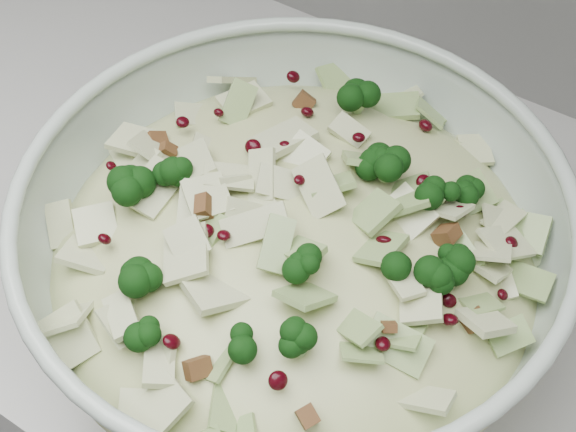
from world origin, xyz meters
name	(u,v)px	position (x,y,z in m)	size (l,w,h in m)	color
mixing_bowl	(294,259)	(-0.32, 1.60, 0.99)	(0.53, 0.53, 0.16)	#A9BAAD
salad	(294,238)	(-0.32, 1.60, 1.01)	(0.50, 0.50, 0.17)	beige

